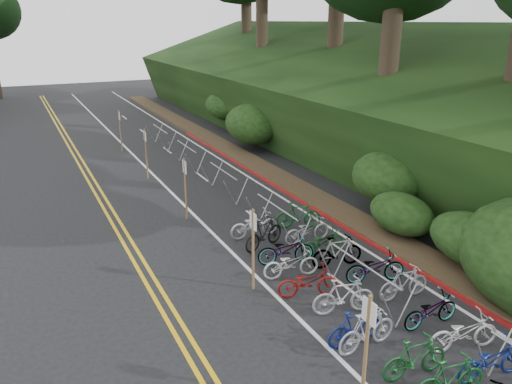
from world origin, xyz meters
TOP-DOWN VIEW (x-y plane):
  - road_markings at (0.63, 10.10)m, footprint 7.47×80.00m
  - red_curb at (5.70, 12.00)m, footprint 0.25×28.00m
  - embankment at (12.96, 19.04)m, footprint 14.30×48.14m
  - bike_racks_rest at (3.00, 13.00)m, footprint 1.14×23.00m
  - signpost_near at (0.45, -0.30)m, footprint 0.08×0.40m
  - signposts_rest at (0.60, 14.00)m, footprint 0.08×18.40m
  - bike_front at (1.67, 1.57)m, footprint 0.49×1.60m
  - bike_valet at (2.96, 2.77)m, footprint 3.37×13.23m

SIDE VIEW (x-z plane):
  - road_markings at x=0.63m, z-range 0.00..0.01m
  - red_curb at x=5.70m, z-range 0.00..0.10m
  - bike_front at x=1.67m, z-range 0.00..0.95m
  - bike_valet at x=2.96m, z-range -0.05..1.03m
  - bike_racks_rest at x=3.00m, z-range 0.27..1.44m
  - signposts_rest at x=0.60m, z-range 0.18..2.68m
  - signpost_near at x=0.45m, z-range 0.19..2.83m
  - embankment at x=12.96m, z-range -1.99..7.12m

